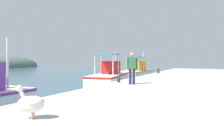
# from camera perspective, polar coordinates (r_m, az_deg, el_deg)

# --- Properties ---
(quay_pier) EXTENTS (36.00, 10.00, 0.80)m
(quay_pier) POSITION_cam_1_polar(r_m,az_deg,el_deg) (13.87, 21.92, -6.47)
(quay_pier) COLOR #B2B2AD
(quay_pier) RESTS_ON ground
(fishing_boat_second) EXTENTS (6.08, 3.14, 2.75)m
(fishing_boat_second) POSITION_cam_1_polar(r_m,az_deg,el_deg) (18.49, -0.78, -3.54)
(fishing_boat_second) COLOR white
(fishing_boat_second) RESTS_ON ground
(fishing_boat_third) EXTENTS (4.69, 2.34, 2.89)m
(fishing_boat_third) POSITION_cam_1_polar(r_m,az_deg,el_deg) (23.98, 6.27, -2.44)
(fishing_boat_third) COLOR white
(fishing_boat_third) RESTS_ON ground
(pelican) EXTENTS (0.62, 0.94, 0.82)m
(pelican) POSITION_cam_1_polar(r_m,az_deg,el_deg) (5.80, -19.69, -9.35)
(pelican) COLOR tan
(pelican) RESTS_ON quay_pier
(fisherman_standing) EXTENTS (0.39, 0.56, 1.74)m
(fisherman_standing) POSITION_cam_1_polar(r_m,az_deg,el_deg) (12.51, 5.04, -0.96)
(fisherman_standing) COLOR #1E234C
(fisherman_standing) RESTS_ON quay_pier
(mooring_bollard_second) EXTENTS (0.20, 0.20, 0.42)m
(mooring_bollard_second) POSITION_cam_1_polar(r_m,az_deg,el_deg) (13.47, 1.68, -4.00)
(mooring_bollard_second) COLOR #333338
(mooring_bollard_second) RESTS_ON quay_pier
(mooring_bollard_third) EXTENTS (0.25, 0.25, 0.42)m
(mooring_bollard_third) POSITION_cam_1_polar(r_m,az_deg,el_deg) (21.96, 11.54, -1.94)
(mooring_bollard_third) COLOR #333338
(mooring_bollard_third) RESTS_ON quay_pier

